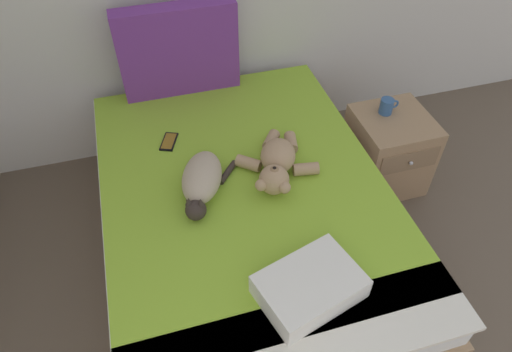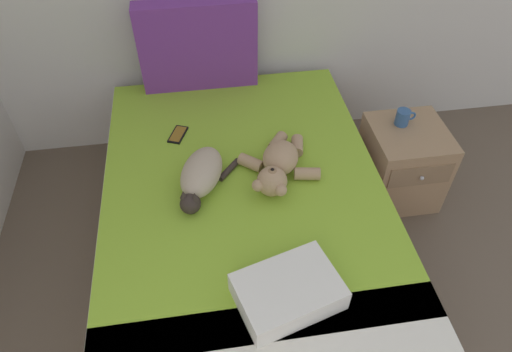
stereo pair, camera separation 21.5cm
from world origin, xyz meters
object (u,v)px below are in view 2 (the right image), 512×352
object	(u,v)px
cell_phone	(178,134)
mug	(403,117)
cat	(201,175)
teddy_bear	(278,165)
bed	(244,218)
throw_pillow	(288,291)
patterned_cushion	(198,46)
nightstand	(402,163)

from	to	relation	value
cell_phone	mug	bearing A→B (deg)	-2.48
cat	teddy_bear	size ratio (longest dim) A/B	0.85
bed	cell_phone	bearing A→B (deg)	126.29
cat	cell_phone	world-z (taller)	cat
cell_phone	mug	distance (m)	1.30
cell_phone	mug	size ratio (longest dim) A/B	1.37
teddy_bear	mug	size ratio (longest dim) A/B	4.13
bed	teddy_bear	size ratio (longest dim) A/B	4.04
mug	cell_phone	bearing A→B (deg)	177.52
bed	throw_pillow	xyz separation A→B (m)	(0.09, -0.67, 0.33)
teddy_bear	throw_pillow	world-z (taller)	teddy_bear
cat	cell_phone	size ratio (longest dim) A/B	2.56
cat	mug	distance (m)	1.24
bed	throw_pillow	size ratio (longest dim) A/B	5.01
bed	throw_pillow	distance (m)	0.75
patterned_cushion	nightstand	world-z (taller)	patterned_cushion
cat	throw_pillow	size ratio (longest dim) A/B	1.05
patterned_cushion	throw_pillow	world-z (taller)	patterned_cushion
throw_pillow	mug	distance (m)	1.37
cat	throw_pillow	world-z (taller)	cat
nightstand	cell_phone	bearing A→B (deg)	174.30
teddy_bear	throw_pillow	bearing A→B (deg)	-97.36
teddy_bear	nightstand	world-z (taller)	teddy_bear
patterned_cushion	teddy_bear	distance (m)	0.96
bed	cell_phone	xyz separation A→B (m)	(-0.31, 0.43, 0.28)
bed	teddy_bear	bearing A→B (deg)	10.92
teddy_bear	mug	xyz separation A→B (m)	(0.80, 0.34, -0.05)
bed	nightstand	world-z (taller)	bed
mug	throw_pillow	bearing A→B (deg)	-130.65
teddy_bear	mug	distance (m)	0.87
bed	cat	size ratio (longest dim) A/B	4.76
cell_phone	cat	bearing A→B (deg)	-75.44
bed	cell_phone	distance (m)	0.60
nightstand	mug	world-z (taller)	mug
patterned_cushion	cell_phone	size ratio (longest dim) A/B	4.28
teddy_bear	cell_phone	size ratio (longest dim) A/B	3.02
bed	patterned_cushion	xyz separation A→B (m)	(-0.15, 0.91, 0.54)
cat	teddy_bear	bearing A→B (deg)	2.43
mug	patterned_cushion	bearing A→B (deg)	154.41
cat	nightstand	bearing A→B (deg)	12.74
bed	teddy_bear	xyz separation A→B (m)	(0.18, 0.04, 0.34)
patterned_cushion	cat	world-z (taller)	patterned_cushion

